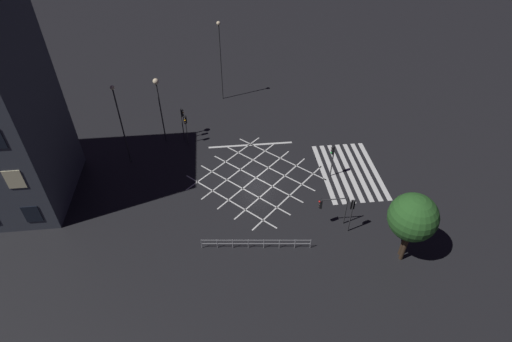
# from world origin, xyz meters

# --- Properties ---
(ground_plane) EXTENTS (200.00, 200.00, 0.00)m
(ground_plane) POSITION_xyz_m (0.00, 0.00, 0.00)
(ground_plane) COLOR black
(road_markings) EXTENTS (14.36, 19.97, 0.01)m
(road_markings) POSITION_xyz_m (0.32, -6.25, 0.00)
(road_markings) COLOR silver
(road_markings) RESTS_ON ground_plane
(traffic_light_sw_cross) EXTENTS (0.36, 2.64, 3.29)m
(traffic_light_sw_cross) POSITION_xyz_m (-7.17, -5.75, 2.42)
(traffic_light_sw_cross) COLOR #2D2D30
(traffic_light_sw_cross) RESTS_ON ground_plane
(traffic_light_ne_cross) EXTENTS (0.36, 0.39, 4.04)m
(traffic_light_ne_cross) POSITION_xyz_m (7.81, 7.46, 2.89)
(traffic_light_ne_cross) COLOR #2D2D30
(traffic_light_ne_cross) RESTS_ON ground_plane
(traffic_light_ne_main) EXTENTS (0.39, 0.36, 3.72)m
(traffic_light_ne_main) POSITION_xyz_m (6.84, 7.09, 2.66)
(traffic_light_ne_main) COLOR #2D2D30
(traffic_light_ne_main) RESTS_ON ground_plane
(traffic_light_sw_main) EXTENTS (0.39, 0.36, 3.66)m
(traffic_light_sw_main) POSITION_xyz_m (-8.00, -7.34, 2.62)
(traffic_light_sw_main) COLOR #2D2D30
(traffic_light_sw_main) RESTS_ON ground_plane
(traffic_light_median_south) EXTENTS (0.36, 0.39, 3.79)m
(traffic_light_median_south) POSITION_xyz_m (-0.49, -7.60, 2.71)
(traffic_light_median_south) COLOR #2D2D30
(traffic_light_median_south) RESTS_ON ground_plane
(street_lamp_east) EXTENTS (0.44, 0.44, 9.06)m
(street_lamp_east) POSITION_xyz_m (4.21, 13.20, 5.84)
(street_lamp_east) COLOR #2D2D30
(street_lamp_east) RESTS_ON ground_plane
(street_lamp_west) EXTENTS (0.63, 0.63, 7.80)m
(street_lamp_west) POSITION_xyz_m (7.80, 9.67, 6.10)
(street_lamp_west) COLOR #2D2D30
(street_lamp_west) RESTS_ON ground_plane
(street_lamp_far) EXTENTS (0.49, 0.49, 10.33)m
(street_lamp_far) POSITION_xyz_m (16.83, 2.67, 6.88)
(street_lamp_far) COLOR #2D2D30
(street_lamp_far) RESTS_ON ground_plane
(street_tree_near) EXTENTS (2.57, 2.57, 5.40)m
(street_tree_near) POSITION_xyz_m (-11.54, -10.85, 4.06)
(street_tree_near) COLOR #38281C
(street_tree_near) RESTS_ON ground_plane
(street_tree_far) EXTENTS (3.86, 3.86, 6.34)m
(street_tree_far) POSITION_xyz_m (-11.05, -10.99, 4.39)
(street_tree_far) COLOR #38281C
(street_tree_far) RESTS_ON ground_plane
(pedestrian_railing) EXTENTS (1.04, 9.21, 1.05)m
(pedestrian_railing) POSITION_xyz_m (-9.15, 0.99, 0.67)
(pedestrian_railing) COLOR #B7B7BC
(pedestrian_railing) RESTS_ON ground_plane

